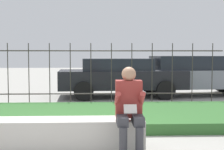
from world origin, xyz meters
TOP-DOWN VIEW (x-y plane):
  - ground_plane at (0.00, 0.00)m, footprint 60.00×60.00m
  - stone_bench at (-0.35, 0.00)m, footprint 3.09×0.49m
  - person_seated_reader at (0.94, -0.28)m, footprint 0.42×0.73m
  - grass_berm at (0.00, 2.02)m, footprint 9.97×2.64m
  - iron_fence at (0.00, 3.94)m, footprint 7.97×0.03m
  - car_parked_right at (3.85, 6.20)m, footprint 4.79×2.26m
  - car_parked_center at (1.23, 5.89)m, footprint 4.31×2.17m

SIDE VIEW (x-z plane):
  - ground_plane at x=0.00m, z-range 0.00..0.00m
  - grass_berm at x=0.00m, z-range 0.00..0.21m
  - stone_bench at x=-0.35m, z-range -0.03..0.43m
  - person_seated_reader at x=0.94m, z-range 0.06..1.32m
  - car_parked_center at x=1.23m, z-range 0.06..1.36m
  - car_parked_right at x=3.85m, z-range 0.04..1.43m
  - iron_fence at x=0.00m, z-range 0.04..1.79m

